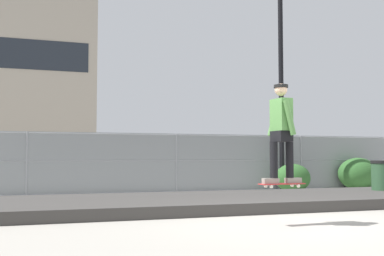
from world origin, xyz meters
TOP-DOWN VIEW (x-y plane):
  - ground_plane at (0.00, 0.00)m, footprint 120.00×120.00m
  - gravel_berm at (0.00, 3.11)m, footprint 13.58×3.48m
  - skateboard at (-0.28, 0.02)m, footprint 0.81×0.25m
  - skater at (-0.28, 0.02)m, footprint 0.72×0.59m
  - chain_fence at (-0.00, 7.15)m, footprint 26.46×0.06m
  - street_lamp at (3.49, 6.82)m, footprint 0.44×0.44m
  - parked_car_near at (-3.44, 9.93)m, footprint 4.41×1.98m
  - parked_car_mid at (3.34, 10.06)m, footprint 4.42×1.99m
  - shrub_left at (3.66, 6.44)m, footprint 1.17×0.96m
  - shrub_center at (6.35, 6.69)m, footprint 1.42×1.16m
  - trash_bin at (4.73, 3.57)m, footprint 0.59×0.59m

SIDE VIEW (x-z plane):
  - ground_plane at x=0.00m, z-range 0.00..0.00m
  - gravel_berm at x=0.00m, z-range 0.00..0.23m
  - shrub_left at x=3.66m, z-range 0.00..0.91m
  - trash_bin at x=4.73m, z-range 0.00..1.03m
  - shrub_center at x=6.35m, z-range 0.00..1.10m
  - skateboard at x=-0.28m, z-range 0.64..0.71m
  - parked_car_near at x=-3.44m, z-range 0.01..1.67m
  - parked_car_mid at x=3.34m, z-range 0.01..1.67m
  - chain_fence at x=0.00m, z-range 0.01..1.86m
  - skater at x=-0.28m, z-range 0.80..2.47m
  - street_lamp at x=3.49m, z-range 0.85..8.30m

